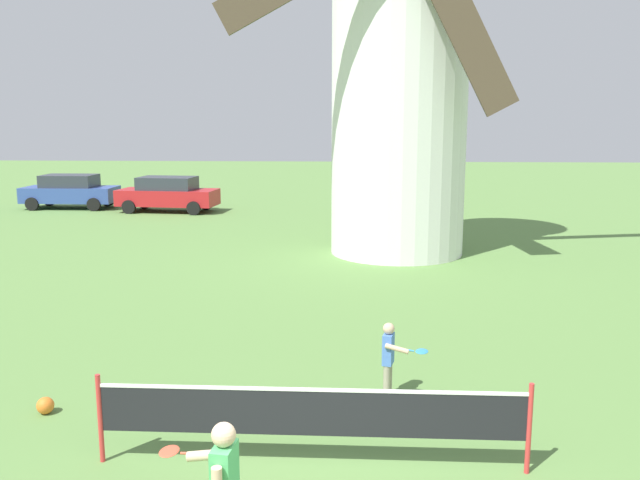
% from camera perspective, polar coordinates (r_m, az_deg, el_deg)
% --- Properties ---
extents(windmill, '(10.07, 4.73, 14.18)m').
position_cam_1_polar(windmill, '(20.19, 7.00, 16.61)').
color(windmill, white).
rests_on(windmill, ground_plane).
extents(tennis_net, '(5.09, 0.06, 1.10)m').
position_cam_1_polar(tennis_net, '(7.90, -0.79, -14.76)').
color(tennis_net, red).
rests_on(tennis_net, ground_plane).
extents(player_far, '(0.67, 0.60, 1.14)m').
position_cam_1_polar(player_far, '(9.81, 6.09, -9.93)').
color(player_far, '#9E937F').
rests_on(player_far, ground_plane).
extents(stray_ball, '(0.24, 0.24, 0.24)m').
position_cam_1_polar(stray_ball, '(10.19, -22.73, -13.11)').
color(stray_ball, orange).
rests_on(stray_ball, ground_plane).
extents(parked_car_blue, '(4.20, 1.89, 1.56)m').
position_cam_1_polar(parked_car_blue, '(32.56, -20.86, 4.00)').
color(parked_car_blue, '#334C99').
rests_on(parked_car_blue, ground_plane).
extents(parked_car_red, '(4.49, 2.21, 1.56)m').
position_cam_1_polar(parked_car_red, '(30.07, -13.07, 3.94)').
color(parked_car_red, red).
rests_on(parked_car_red, ground_plane).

